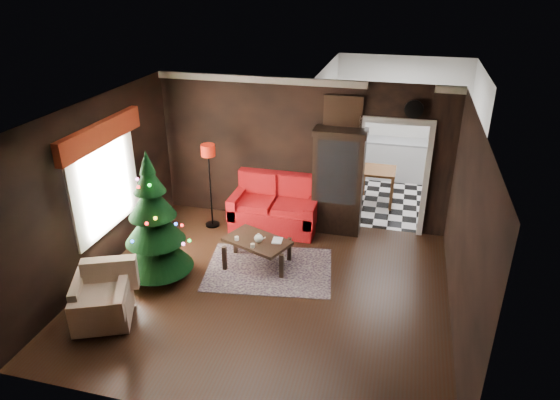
% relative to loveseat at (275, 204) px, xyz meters
% --- Properties ---
extents(floor, '(5.50, 5.50, 0.00)m').
position_rel_loveseat_xyz_m(floor, '(0.40, -2.05, -0.50)').
color(floor, black).
rests_on(floor, ground).
extents(ceiling, '(5.50, 5.50, 0.00)m').
position_rel_loveseat_xyz_m(ceiling, '(0.40, -2.05, 2.30)').
color(ceiling, white).
rests_on(ceiling, ground).
extents(wall_back, '(5.50, 0.00, 5.50)m').
position_rel_loveseat_xyz_m(wall_back, '(0.40, 0.45, 0.90)').
color(wall_back, black).
rests_on(wall_back, ground).
extents(wall_front, '(5.50, 0.00, 5.50)m').
position_rel_loveseat_xyz_m(wall_front, '(0.40, -4.55, 0.90)').
color(wall_front, black).
rests_on(wall_front, ground).
extents(wall_left, '(0.00, 5.50, 5.50)m').
position_rel_loveseat_xyz_m(wall_left, '(-2.35, -2.05, 0.90)').
color(wall_left, black).
rests_on(wall_left, ground).
extents(wall_right, '(0.00, 5.50, 5.50)m').
position_rel_loveseat_xyz_m(wall_right, '(3.15, -2.05, 0.90)').
color(wall_right, black).
rests_on(wall_right, ground).
extents(doorway, '(1.10, 0.10, 2.10)m').
position_rel_loveseat_xyz_m(doorway, '(2.10, 0.45, 0.55)').
color(doorway, white).
rests_on(doorway, ground).
extents(left_window, '(0.05, 1.60, 1.40)m').
position_rel_loveseat_xyz_m(left_window, '(-2.31, -1.85, 0.95)').
color(left_window, white).
rests_on(left_window, wall_left).
extents(valance, '(0.12, 2.10, 0.35)m').
position_rel_loveseat_xyz_m(valance, '(-2.23, -1.85, 1.77)').
color(valance, maroon).
rests_on(valance, wall_left).
extents(kitchen_floor, '(3.00, 3.00, 0.00)m').
position_rel_loveseat_xyz_m(kitchen_floor, '(2.10, 1.95, -0.50)').
color(kitchen_floor, white).
rests_on(kitchen_floor, ground).
extents(kitchen_window, '(0.70, 0.06, 0.70)m').
position_rel_loveseat_xyz_m(kitchen_window, '(2.10, 3.40, 1.20)').
color(kitchen_window, white).
rests_on(kitchen_window, ground).
extents(rug, '(2.25, 1.78, 0.01)m').
position_rel_loveseat_xyz_m(rug, '(0.29, -1.46, -0.49)').
color(rug, '#35252D').
rests_on(rug, ground).
extents(loveseat, '(1.70, 0.90, 1.00)m').
position_rel_loveseat_xyz_m(loveseat, '(0.00, 0.00, 0.00)').
color(loveseat, '#980E0D').
rests_on(loveseat, ground).
extents(curio_cabinet, '(0.90, 0.45, 1.90)m').
position_rel_loveseat_xyz_m(curio_cabinet, '(1.15, 0.22, 0.45)').
color(curio_cabinet, black).
rests_on(curio_cabinet, ground).
extents(floor_lamp, '(0.35, 0.35, 1.65)m').
position_rel_loveseat_xyz_m(floor_lamp, '(-1.20, -0.22, 0.33)').
color(floor_lamp, black).
rests_on(floor_lamp, ground).
extents(christmas_tree, '(1.42, 1.42, 2.11)m').
position_rel_loveseat_xyz_m(christmas_tree, '(-1.34, -2.14, 0.55)').
color(christmas_tree, black).
rests_on(christmas_tree, ground).
extents(armchair, '(1.05, 1.05, 0.82)m').
position_rel_loveseat_xyz_m(armchair, '(-1.59, -3.35, -0.04)').
color(armchair, beige).
rests_on(armchair, ground).
extents(coffee_table, '(1.21, 0.98, 0.47)m').
position_rel_loveseat_xyz_m(coffee_table, '(0.07, -1.36, -0.25)').
color(coffee_table, black).
rests_on(coffee_table, rug).
extents(teapot, '(0.21, 0.21, 0.16)m').
position_rel_loveseat_xyz_m(teapot, '(0.11, -1.44, 0.06)').
color(teapot, white).
rests_on(teapot, coffee_table).
extents(cup_a, '(0.08, 0.08, 0.06)m').
position_rel_loveseat_xyz_m(cup_a, '(-0.26, -1.46, 0.02)').
color(cup_a, white).
rests_on(cup_a, coffee_table).
extents(cup_b, '(0.09, 0.09, 0.06)m').
position_rel_loveseat_xyz_m(cup_b, '(0.07, -1.62, 0.02)').
color(cup_b, beige).
rests_on(cup_b, coffee_table).
extents(book, '(0.16, 0.03, 0.22)m').
position_rel_loveseat_xyz_m(book, '(0.32, -1.33, 0.10)').
color(book, '#847354').
rests_on(book, coffee_table).
extents(wall_clock, '(0.32, 0.32, 0.06)m').
position_rel_loveseat_xyz_m(wall_clock, '(2.35, 0.40, 1.88)').
color(wall_clock, white).
rests_on(wall_clock, wall_back).
extents(painting, '(0.62, 0.05, 0.52)m').
position_rel_loveseat_xyz_m(painting, '(1.15, 0.41, 1.75)').
color(painting, '#B78440').
rests_on(painting, wall_back).
extents(kitchen_counter, '(1.80, 0.60, 0.90)m').
position_rel_loveseat_xyz_m(kitchen_counter, '(2.10, 3.15, -0.05)').
color(kitchen_counter, silver).
rests_on(kitchen_counter, ground).
extents(kitchen_table, '(0.70, 0.70, 0.75)m').
position_rel_loveseat_xyz_m(kitchen_table, '(1.80, 1.65, -0.12)').
color(kitchen_table, brown).
rests_on(kitchen_table, ground).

